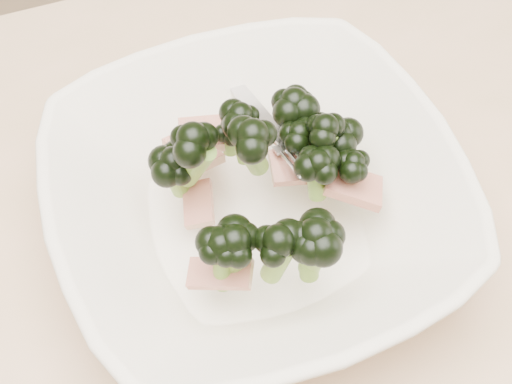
# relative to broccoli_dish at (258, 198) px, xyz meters

# --- Properties ---
(broccoli_dish) EXTENTS (0.31, 0.31, 0.13)m
(broccoli_dish) POSITION_rel_broccoli_dish_xyz_m (0.00, 0.00, 0.00)
(broccoli_dish) COLOR beige
(broccoli_dish) RESTS_ON dining_table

